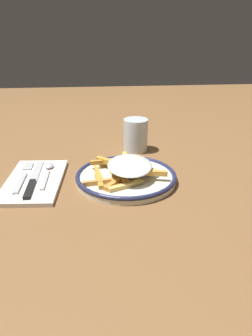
% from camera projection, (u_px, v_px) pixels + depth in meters
% --- Properties ---
extents(ground_plane, '(2.60, 2.60, 0.00)m').
position_uv_depth(ground_plane, '(126.00, 181.00, 0.83)').
color(ground_plane, brown).
extents(plate, '(0.25, 0.25, 0.02)m').
position_uv_depth(plate, '(126.00, 177.00, 0.83)').
color(plate, silver).
rests_on(plate, ground_plane).
extents(fries_heap, '(0.20, 0.19, 0.04)m').
position_uv_depth(fries_heap, '(126.00, 168.00, 0.82)').
color(fries_heap, gold).
rests_on(fries_heap, plate).
extents(napkin, '(0.15, 0.25, 0.01)m').
position_uv_depth(napkin, '(34.00, 181.00, 0.82)').
color(napkin, silver).
rests_on(napkin, ground_plane).
extents(fork, '(0.02, 0.18, 0.01)m').
position_uv_depth(fork, '(23.00, 177.00, 0.83)').
color(fork, silver).
rests_on(fork, napkin).
extents(knife, '(0.02, 0.21, 0.01)m').
position_uv_depth(knife, '(33.00, 181.00, 0.80)').
color(knife, black).
rests_on(knife, napkin).
extents(spoon, '(0.02, 0.15, 0.01)m').
position_uv_depth(spoon, '(48.00, 171.00, 0.85)').
color(spoon, silver).
rests_on(spoon, napkin).
extents(water_glass, '(0.07, 0.07, 0.10)m').
position_uv_depth(water_glass, '(136.00, 135.00, 1.01)').
color(water_glass, silver).
rests_on(water_glass, ground_plane).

